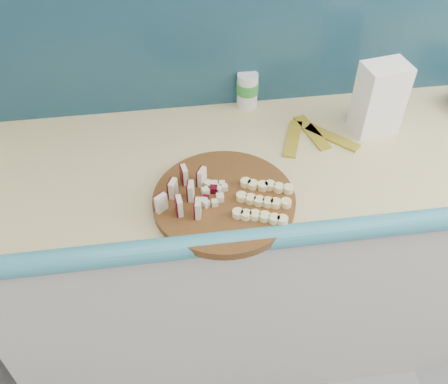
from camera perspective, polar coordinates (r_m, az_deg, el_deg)
kitchen_counter at (r=1.84m, az=12.59°, el=-5.95°), size 2.20×0.63×0.91m
backsplash at (r=1.61m, az=13.55°, el=18.37°), size 2.20×0.02×0.50m
cutting_board at (r=1.30m, az=0.00°, el=-0.98°), size 0.47×0.47×0.02m
apple_wedges at (r=1.27m, az=-4.64°, el=-0.04°), size 0.14×0.16×0.05m
apple_chunks at (r=1.29m, az=-1.02°, el=-0.19°), size 0.06×0.06×0.02m
banana_slices at (r=1.27m, az=4.52°, el=-1.00°), size 0.17×0.17×0.02m
flour_bag at (r=1.55m, az=17.34°, el=10.17°), size 0.14×0.11×0.22m
canister at (r=1.61m, az=2.68°, el=11.66°), size 0.07×0.07×0.11m
banana_peel at (r=1.53m, az=10.06°, el=6.30°), size 0.24×0.20×0.01m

